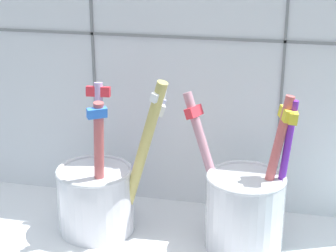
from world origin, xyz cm
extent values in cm
cube|color=white|center=(0.00, 12.00, 22.50)|extent=(64.00, 2.00, 45.00)
cube|color=gray|center=(-10.67, 10.90, 22.50)|extent=(0.30, 0.20, 45.00)
cube|color=gray|center=(10.67, 10.90, 22.50)|extent=(0.30, 0.20, 45.00)
cube|color=gray|center=(0.00, 10.90, 21.92)|extent=(64.00, 0.20, 0.30)
cylinder|color=silver|center=(-7.97, 2.59, 5.47)|extent=(8.19, 8.19, 6.94)
torus|color=silver|center=(-7.97, 2.59, 8.94)|extent=(8.28, 8.28, 0.50)
cylinder|color=#B69AD1|center=(-8.02, 4.36, 10.15)|extent=(1.10, 2.54, 15.59)
cube|color=#E5333F|center=(-8.07, 5.02, 16.96)|extent=(2.59, 0.91, 1.11)
cylinder|color=#A7A8CE|center=(-3.66, 3.52, 9.58)|extent=(6.37, 3.16, 14.66)
cube|color=white|center=(-1.44, 4.40, 15.84)|extent=(2.03, 2.67, 1.38)
cylinder|color=#B55252|center=(-6.87, 1.04, 9.84)|extent=(2.43, 2.87, 15.00)
cube|color=blue|center=(-6.44, 0.42, 16.34)|extent=(2.04, 1.77, 1.04)
cylinder|color=tan|center=(-2.78, 2.15, 10.90)|extent=(6.42, 2.90, 17.32)
cube|color=white|center=(-0.73, 1.52, 17.98)|extent=(1.39, 2.07, 1.02)
cylinder|color=silver|center=(7.97, 2.59, 5.91)|extent=(7.90, 7.90, 7.82)
torus|color=silver|center=(7.97, 2.59, 9.82)|extent=(8.01, 8.01, 0.50)
cylinder|color=#B67E8F|center=(4.14, 3.77, 9.94)|extent=(6.63, 3.59, 15.42)
cube|color=#E5333F|center=(2.21, 4.62, 15.59)|extent=(1.89, 2.27, 1.31)
cylinder|color=#C85A5A|center=(10.31, 2.76, 10.35)|extent=(3.80, 1.93, 16.06)
cube|color=yellow|center=(11.30, 3.06, 16.55)|extent=(1.54, 2.53, 1.22)
cylinder|color=purple|center=(11.44, 3.07, 10.15)|extent=(2.12, 0.90, 15.56)
cube|color=yellow|center=(11.96, 3.12, 16.43)|extent=(1.13, 2.66, 1.15)
camera|label=1|loc=(11.58, -47.98, 33.15)|focal=59.42mm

